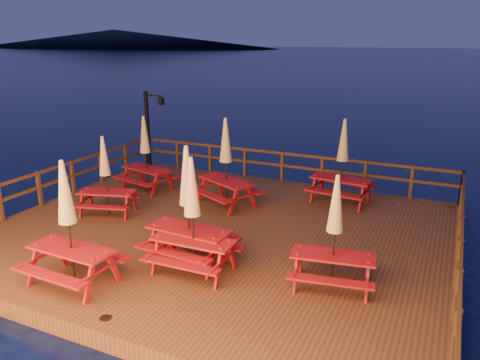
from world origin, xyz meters
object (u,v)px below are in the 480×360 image
at_px(lamp_post, 151,122).
at_px(picnic_table_1, 105,174).
at_px(picnic_table_0, 145,152).
at_px(picnic_table_2, 343,160).

bearing_deg(lamp_post, picnic_table_1, -69.06).
xyz_separation_m(lamp_post, picnic_table_0, (1.54, -2.50, -0.48)).
height_order(lamp_post, picnic_table_2, lamp_post).
height_order(lamp_post, picnic_table_0, lamp_post).
bearing_deg(picnic_table_1, picnic_table_0, 80.46).
distance_m(picnic_table_0, picnic_table_2, 6.45).
distance_m(picnic_table_0, picnic_table_1, 2.41).
height_order(picnic_table_0, picnic_table_2, picnic_table_2).
relative_size(picnic_table_1, picnic_table_2, 0.88).
distance_m(lamp_post, picnic_table_1, 5.27).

